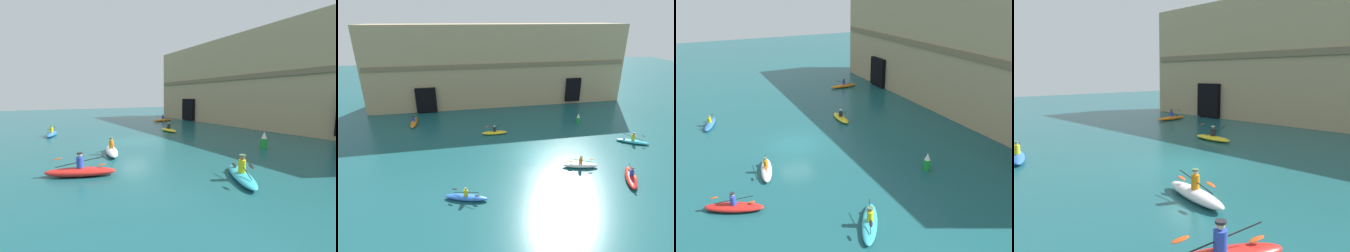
{
  "view_description": "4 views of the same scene",
  "coord_description": "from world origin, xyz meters",
  "views": [
    {
      "loc": [
        17.71,
        -7.92,
        3.8
      ],
      "look_at": [
        1.21,
        2.68,
        1.29
      ],
      "focal_mm": 24.0,
      "sensor_mm": 36.0,
      "label": 1
    },
    {
      "loc": [
        -7.18,
        -21.91,
        12.5
      ],
      "look_at": [
        -2.16,
        3.72,
        1.68
      ],
      "focal_mm": 28.0,
      "sensor_mm": 36.0,
      "label": 2
    },
    {
      "loc": [
        22.95,
        -6.96,
        11.73
      ],
      "look_at": [
        0.8,
        3.98,
        1.15
      ],
      "focal_mm": 35.0,
      "sensor_mm": 36.0,
      "label": 3
    },
    {
      "loc": [
        10.93,
        -11.4,
        4.46
      ],
      "look_at": [
        -1.24,
        0.7,
        1.77
      ],
      "focal_mm": 35.0,
      "sensor_mm": 36.0,
      "label": 4
    }
  ],
  "objects": [
    {
      "name": "kayak_cyan",
      "position": [
        11.09,
        0.41,
        0.22
      ],
      "size": [
        3.24,
        2.49,
        1.18
      ],
      "rotation": [
        0.0,
        0.0,
        2.57
      ],
      "color": "#33B2C6",
      "rests_on": "ground"
    },
    {
      "name": "kayak_orange",
      "position": [
        -12.73,
        10.64,
        0.22
      ],
      "size": [
        0.74,
        3.55,
        1.04
      ],
      "rotation": [
        0.0,
        0.0,
        1.57
      ],
      "color": "orange",
      "rests_on": "ground"
    },
    {
      "name": "ground_plane",
      "position": [
        0.0,
        0.0,
        0.0
      ],
      "size": [
        120.0,
        120.0,
        0.0
      ],
      "primitive_type": "plane",
      "color": "#195156"
    },
    {
      "name": "kayak_blue",
      "position": [
        -7.02,
        -5.75,
        0.22
      ],
      "size": [
        3.28,
        1.61,
        1.01
      ],
      "rotation": [
        0.0,
        0.0,
        5.98
      ],
      "color": "blue",
      "rests_on": "ground"
    },
    {
      "name": "marker_buoy",
      "position": [
        7.84,
        6.87,
        0.6
      ],
      "size": [
        0.46,
        0.46,
        1.28
      ],
      "color": "green",
      "rests_on": "ground"
    },
    {
      "name": "kayak_white",
      "position": [
        3.31,
        -3.16,
        0.25
      ],
      "size": [
        3.24,
        1.38,
        1.16
      ],
      "rotation": [
        0.0,
        0.0,
        6.07
      ],
      "color": "white",
      "rests_on": "ground"
    },
    {
      "name": "cliff_bluff",
      "position": [
        -0.44,
        18.53,
        5.83
      ],
      "size": [
        38.02,
        7.65,
        11.69
      ],
      "color": "tan",
      "rests_on": "ground"
    },
    {
      "name": "kayak_yellow",
      "position": [
        -3.15,
        5.58,
        0.21
      ],
      "size": [
        2.93,
        0.94,
        1.17
      ],
      "rotation": [
        0.0,
        0.0,
        3.11
      ],
      "color": "yellow",
      "rests_on": "ground"
    },
    {
      "name": "kayak_red",
      "position": [
        6.56,
        -5.81,
        0.25
      ],
      "size": [
        2.25,
        3.4,
        1.17
      ],
      "rotation": [
        0.0,
        0.0,
        4.25
      ],
      "color": "red",
      "rests_on": "ground"
    }
  ]
}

